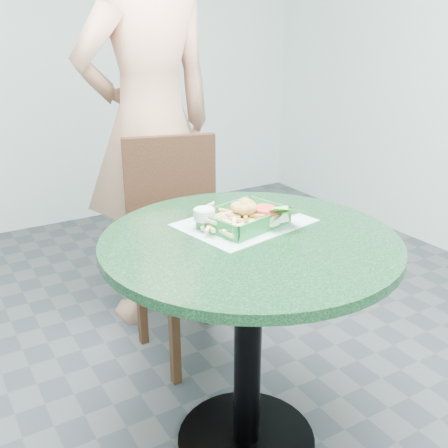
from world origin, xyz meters
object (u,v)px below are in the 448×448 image
diner_person (148,76)px  food_basket (244,227)px  cafe_table (249,294)px  crab_sandwich (244,217)px  sauce_ramekin (203,217)px  dining_chair (182,233)px

diner_person → food_basket: 0.99m
cafe_table → diner_person: 1.14m
cafe_table → diner_person: diner_person is taller
crab_sandwich → sauce_ramekin: bearing=148.2°
crab_sandwich → diner_person: bearing=84.4°
dining_chair → crab_sandwich: dining_chair is taller
diner_person → food_basket: (-0.09, -0.90, -0.38)m
dining_chair → food_basket: dining_chair is taller
dining_chair → crab_sandwich: size_ratio=7.14×
dining_chair → diner_person: bearing=102.3°
diner_person → crab_sandwich: 0.98m
food_basket → sauce_ramekin: (-0.11, 0.06, 0.04)m
cafe_table → diner_person: size_ratio=0.39×
diner_person → dining_chair: bearing=82.9°
cafe_table → dining_chair: size_ratio=0.96×
dining_chair → sauce_ramekin: size_ratio=14.21×
diner_person → food_basket: diner_person is taller
cafe_table → food_basket: (0.03, 0.08, 0.19)m
cafe_table → food_basket: bearing=68.1°
dining_chair → sauce_ramekin: bearing=-93.0°
cafe_table → dining_chair: dining_chair is taller
crab_sandwich → sauce_ramekin: (-0.11, 0.07, 0.00)m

